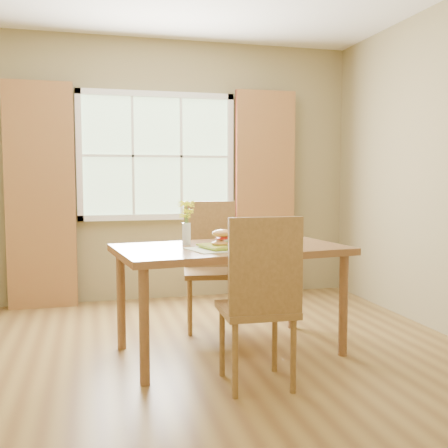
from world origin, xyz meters
The scene contains 12 objects.
room centered at (0.00, 0.00, 1.35)m, with size 4.24×3.84×2.74m.
window centered at (0.00, 1.87, 1.50)m, with size 1.62×0.06×1.32m.
curtain_left centered at (-1.15, 1.78, 1.10)m, with size 0.65×0.08×2.20m, color #5F2416.
curtain_right centered at (1.15, 1.78, 1.10)m, with size 0.65×0.08×2.20m, color #5F2416.
dining_table centered at (0.29, 0.04, 0.71)m, with size 1.72×1.11×0.79m.
chair_near centered at (0.28, -0.68, 0.58)m, with size 0.45×0.45×1.06m.
chair_far centered at (0.30, 0.75, 0.59)m, with size 0.52×0.52×1.07m.
placemat centered at (0.19, -0.11, 0.79)m, with size 0.45×0.33×0.01m, color beige.
plate centered at (0.20, -0.10, 0.80)m, with size 0.27×0.27×0.01m, color #9DB82E.
croissant_sandwich centered at (0.20, -0.10, 0.86)m, with size 0.17×0.13×0.12m.
water_glass centered at (0.55, -0.05, 0.85)m, with size 0.09×0.09×0.13m.
flower_vase centered at (0.00, 0.20, 0.98)m, with size 0.13×0.13×0.33m.
Camera 1 is at (-0.70, -3.59, 1.28)m, focal length 42.00 mm.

